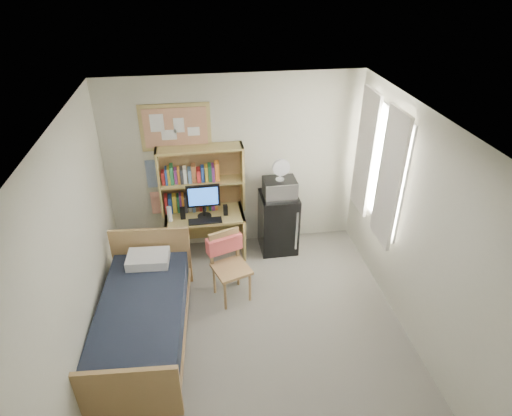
{
  "coord_description": "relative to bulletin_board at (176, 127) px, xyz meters",
  "views": [
    {
      "loc": [
        -0.51,
        -3.45,
        3.92
      ],
      "look_at": [
        0.18,
        1.2,
        1.1
      ],
      "focal_mm": 30.0,
      "sensor_mm": 36.0,
      "label": 1
    }
  ],
  "objects": [
    {
      "name": "wall_right",
      "position": [
        2.58,
        -2.08,
        -0.62
      ],
      "size": [
        0.04,
        4.2,
        2.6
      ],
      "primitive_type": "cube",
      "color": "beige",
      "rests_on": "floor"
    },
    {
      "name": "monitor",
      "position": [
        0.3,
        -0.34,
        -0.97
      ],
      "size": [
        0.46,
        0.04,
        0.49
      ],
      "primitive_type": "cube",
      "rotation": [
        0.0,
        0.0,
        0.02
      ],
      "color": "black",
      "rests_on": "desk"
    },
    {
      "name": "hoodie",
      "position": [
        0.51,
        -1.08,
        -1.19
      ],
      "size": [
        0.48,
        0.29,
        0.22
      ],
      "primitive_type": "cube",
      "rotation": [
        0.0,
        0.0,
        0.34
      ],
      "color": "#F05E5B",
      "rests_on": "desk_chair"
    },
    {
      "name": "keyboard",
      "position": [
        0.3,
        -0.48,
        -1.21
      ],
      "size": [
        0.47,
        0.16,
        0.02
      ],
      "primitive_type": "cube",
      "rotation": [
        0.0,
        0.0,
        0.02
      ],
      "color": "black",
      "rests_on": "desk"
    },
    {
      "name": "water_bottle",
      "position": [
        -0.18,
        -0.39,
        -1.11
      ],
      "size": [
        0.07,
        0.07,
        0.23
      ],
      "primitive_type": "cylinder",
      "rotation": [
        0.0,
        0.0,
        0.02
      ],
      "color": "white",
      "rests_on": "desk"
    },
    {
      "name": "bed",
      "position": [
        -0.5,
        -1.84,
        -1.65
      ],
      "size": [
        1.1,
        2.02,
        0.54
      ],
      "primitive_type": "cube",
      "rotation": [
        0.0,
        0.0,
        -0.06
      ],
      "color": "black",
      "rests_on": "floor"
    },
    {
      "name": "hutch",
      "position": [
        0.29,
        -0.13,
        -0.74
      ],
      "size": [
        1.19,
        0.32,
        0.97
      ],
      "primitive_type": "cube",
      "rotation": [
        0.0,
        0.0,
        0.02
      ],
      "color": "tan",
      "rests_on": "desk"
    },
    {
      "name": "mini_fridge",
      "position": [
        1.38,
        -0.27,
        -1.46
      ],
      "size": [
        0.54,
        0.54,
        0.91
      ],
      "primitive_type": "cube",
      "rotation": [
        0.0,
        0.0,
        0.01
      ],
      "color": "black",
      "rests_on": "floor"
    },
    {
      "name": "desk",
      "position": [
        0.3,
        -0.28,
        -1.57
      ],
      "size": [
        1.13,
        0.58,
        0.7
      ],
      "primitive_type": "cube",
      "rotation": [
        0.0,
        0.0,
        0.02
      ],
      "color": "tan",
      "rests_on": "floor"
    },
    {
      "name": "bulletin_board",
      "position": [
        0.0,
        0.0,
        0.0
      ],
      "size": [
        0.94,
        0.03,
        0.64
      ],
      "primitive_type": "cube",
      "color": "tan",
      "rests_on": "wall_back"
    },
    {
      "name": "ceiling",
      "position": [
        0.78,
        -2.08,
        0.68
      ],
      "size": [
        3.6,
        4.2,
        0.02
      ],
      "primitive_type": "cube",
      "color": "silver",
      "rests_on": "wall_back"
    },
    {
      "name": "poster_japan",
      "position": [
        -0.32,
        0.01,
        -1.14
      ],
      "size": [
        0.28,
        0.01,
        0.36
      ],
      "primitive_type": "cube",
      "color": "#D74225",
      "rests_on": "wall_back"
    },
    {
      "name": "curtain_left",
      "position": [
        2.5,
        -1.28,
        -0.32
      ],
      "size": [
        0.04,
        0.55,
        1.7
      ],
      "primitive_type": "cube",
      "color": "white",
      "rests_on": "wall_right"
    },
    {
      "name": "floor",
      "position": [
        0.78,
        -2.08,
        -1.93
      ],
      "size": [
        3.6,
        4.2,
        0.02
      ],
      "primitive_type": "cube",
      "color": "gray",
      "rests_on": "ground"
    },
    {
      "name": "pillow",
      "position": [
        -0.45,
        -1.09,
        -1.32
      ],
      "size": [
        0.54,
        0.39,
        0.12
      ],
      "primitive_type": "cube",
      "rotation": [
        0.0,
        0.0,
        -0.06
      ],
      "color": "white",
      "rests_on": "bed"
    },
    {
      "name": "window_unit",
      "position": [
        2.53,
        -0.88,
        -0.32
      ],
      "size": [
        0.1,
        1.4,
        1.7
      ],
      "primitive_type": "cube",
      "color": "white",
      "rests_on": "wall_right"
    },
    {
      "name": "wall_back",
      "position": [
        0.78,
        0.02,
        -0.62
      ],
      "size": [
        3.6,
        0.04,
        2.6
      ],
      "primitive_type": "cube",
      "color": "beige",
      "rests_on": "floor"
    },
    {
      "name": "desk_chair",
      "position": [
        0.58,
        -1.27,
        -1.45
      ],
      "size": [
        0.6,
        0.6,
        0.94
      ],
      "primitive_type": "cube",
      "rotation": [
        0.0,
        0.0,
        0.34
      ],
      "color": "#AB8451",
      "rests_on": "floor"
    },
    {
      "name": "speaker_right",
      "position": [
        0.6,
        -0.34,
        -1.14
      ],
      "size": [
        0.06,
        0.06,
        0.15
      ],
      "primitive_type": "cube",
      "rotation": [
        0.0,
        0.0,
        0.02
      ],
      "color": "black",
      "rests_on": "desk"
    },
    {
      "name": "poster_wave",
      "position": [
        -0.32,
        0.01,
        -0.67
      ],
      "size": [
        0.3,
        0.01,
        0.42
      ],
      "primitive_type": "cube",
      "color": "#26509B",
      "rests_on": "wall_back"
    },
    {
      "name": "wall_left",
      "position": [
        -1.02,
        -2.08,
        -0.62
      ],
      "size": [
        0.04,
        4.2,
        2.6
      ],
      "primitive_type": "cube",
      "color": "beige",
      "rests_on": "floor"
    },
    {
      "name": "desk_fan",
      "position": [
        1.38,
        -0.29,
        -0.59
      ],
      "size": [
        0.24,
        0.24,
        0.3
      ],
      "primitive_type": "cylinder",
      "rotation": [
        0.0,
        0.0,
        0.01
      ],
      "color": "white",
      "rests_on": "microwave"
    },
    {
      "name": "speaker_left",
      "position": [
        -0.0,
        -0.35,
        -1.14
      ],
      "size": [
        0.07,
        0.07,
        0.17
      ],
      "primitive_type": "cube",
      "rotation": [
        0.0,
        0.0,
        0.02
      ],
      "color": "black",
      "rests_on": "desk"
    },
    {
      "name": "curtain_right",
      "position": [
        2.5,
        -0.48,
        -0.32
      ],
      "size": [
        0.04,
        0.55,
        1.7
      ],
      "primitive_type": "cube",
      "color": "white",
      "rests_on": "wall_right"
    },
    {
      "name": "microwave",
      "position": [
        1.38,
        -0.29,
        -0.87
      ],
      "size": [
        0.46,
        0.35,
        0.26
      ],
      "primitive_type": "cube",
      "rotation": [
        0.0,
        0.0,
        0.01
      ],
      "color": "silver",
      "rests_on": "mini_fridge"
    }
  ]
}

